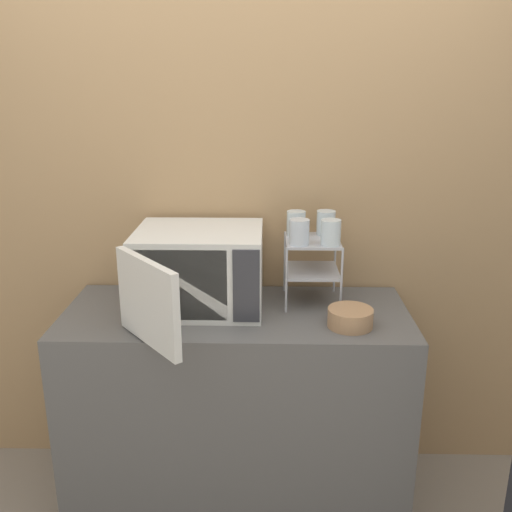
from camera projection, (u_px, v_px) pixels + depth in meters
The scene contains 9 objects.
wall_back at pixel (239, 208), 2.63m from camera, with size 8.00×0.06×2.60m.
counter at pixel (237, 407), 2.55m from camera, with size 1.46×0.61×0.93m.
microwave at pixel (197, 270), 2.41m from camera, with size 0.55×0.77×0.34m.
dish_rack at pixel (312, 257), 2.46m from camera, with size 0.24×0.26×0.28m.
glass_front_left at pixel (299, 232), 2.34m from camera, with size 0.08×0.08×0.11m.
glass_back_right at pixel (326, 223), 2.49m from camera, with size 0.08×0.08×0.11m.
glass_front_right at pixel (331, 232), 2.34m from camera, with size 0.08×0.08×0.11m.
glass_back_left at pixel (296, 223), 2.49m from camera, with size 0.08×0.08×0.11m.
bowl at pixel (350, 318), 2.25m from camera, with size 0.18×0.18×0.07m.
Camera 1 is at (0.13, -1.92, 1.87)m, focal length 40.00 mm.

